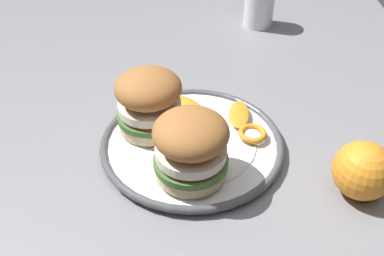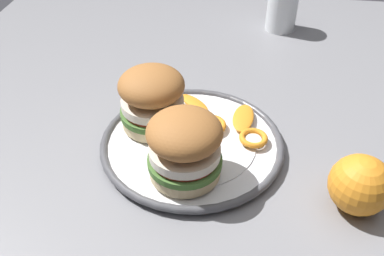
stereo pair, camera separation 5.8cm
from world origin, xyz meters
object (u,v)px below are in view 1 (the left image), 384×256
(dining_table, at_px, (173,169))
(sandwich_half_left, at_px, (191,146))
(dinner_plate, at_px, (192,143))
(whole_orange, at_px, (363,171))
(drinking_glass, at_px, (259,6))
(sandwich_half_right, at_px, (149,101))

(dining_table, xyz_separation_m, sandwich_half_left, (0.12, 0.04, 0.16))
(dinner_plate, xyz_separation_m, whole_orange, (0.09, 0.23, 0.03))
(drinking_glass, bearing_deg, whole_orange, 9.30)
(dining_table, height_order, dinner_plate, dinner_plate)
(dining_table, bearing_deg, whole_orange, 64.30)
(drinking_glass, relative_size, whole_orange, 1.33)
(dinner_plate, distance_m, sandwich_half_left, 0.09)
(dinner_plate, bearing_deg, sandwich_half_left, 0.04)
(dinner_plate, distance_m, whole_orange, 0.25)
(sandwich_half_left, bearing_deg, drinking_glass, 164.23)
(sandwich_half_left, xyz_separation_m, whole_orange, (0.01, 0.23, -0.03))
(dinner_plate, relative_size, whole_orange, 3.50)
(sandwich_half_left, relative_size, whole_orange, 1.73)
(dining_table, distance_m, whole_orange, 0.33)
(whole_orange, bearing_deg, dinner_plate, -110.54)
(dining_table, bearing_deg, dinner_plate, 40.08)
(dinner_plate, relative_size, sandwich_half_right, 2.24)
(drinking_glass, bearing_deg, dining_table, -24.25)
(whole_orange, bearing_deg, sandwich_half_right, -111.45)
(dinner_plate, bearing_deg, whole_orange, 69.46)
(sandwich_half_right, bearing_deg, sandwich_half_left, 32.76)
(sandwich_half_right, bearing_deg, whole_orange, 68.55)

